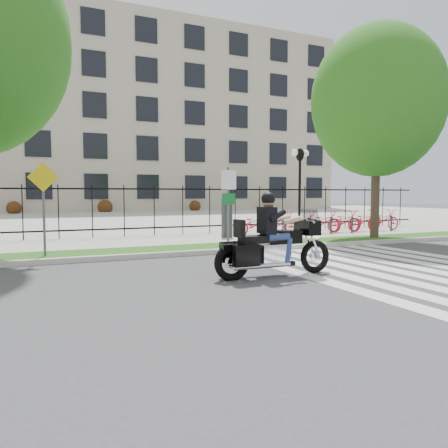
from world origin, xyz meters
name	(u,v)px	position (x,y,z in m)	size (l,w,h in m)	color
ground	(217,285)	(0.00, 0.00, 0.00)	(120.00, 120.00, 0.00)	#3C3B3E
curb	(160,255)	(0.00, 4.10, 0.07)	(60.00, 0.20, 0.15)	#B0AEA6
grass_verge	(153,251)	(0.00, 4.95, 0.07)	(60.00, 1.50, 0.15)	#1E4B12
sidewalk	(134,243)	(0.00, 7.45, 0.07)	(60.00, 3.50, 0.15)	#B0AEA5
plaza	(81,218)	(0.00, 25.00, 0.05)	(80.00, 34.00, 0.10)	#B0AEA5
crosswalk_stripes	(398,268)	(4.83, 0.00, 0.01)	(5.70, 8.00, 0.01)	silver
iron_fence	(124,211)	(0.00, 9.20, 1.15)	(30.00, 0.06, 2.00)	black
office_building	(59,121)	(0.00, 44.92, 9.97)	(60.00, 21.90, 20.15)	#A8A087
lamp_post_right	(300,168)	(10.00, 12.00, 3.21)	(1.06, 0.70, 4.25)	black
street_tree_2	(377,101)	(8.68, 4.95, 5.28)	(4.94, 4.94, 7.98)	#31221B
bike_share_station	(322,222)	(7.92, 7.20, 0.63)	(8.88, 0.85, 1.50)	#2D2D33
sign_pole_regulatory	(228,196)	(2.35, 4.58, 1.74)	(0.50, 0.09, 2.50)	#59595B
sign_pole_warning	(43,196)	(-3.03, 4.58, 1.74)	(0.78, 0.09, 2.49)	#59595B
motorcycle_rider	(274,243)	(1.51, 0.33, 0.74)	(2.89, 0.84, 2.23)	black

